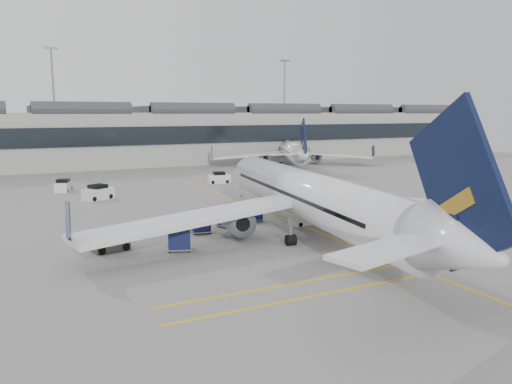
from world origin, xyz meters
name	(u,v)px	position (x,y,z in m)	size (l,w,h in m)	color
ground	(225,248)	(0.00, 0.00, 0.00)	(220.00, 220.00, 0.00)	gray
terminal	(88,136)	(0.00, 71.93, 6.14)	(200.00, 20.45, 12.40)	#9E9E99
light_masts	(69,97)	(-1.67, 86.00, 14.49)	(113.00, 0.60, 25.45)	slate
apron_markings	(273,215)	(10.00, 10.00, 0.01)	(0.25, 60.00, 0.01)	gold
airliner_main	(312,198)	(8.46, -0.08, 3.55)	(41.17, 45.29, 12.09)	silver
airliner_far	(291,151)	(38.93, 54.89, 2.96)	(32.33, 35.73, 10.09)	silver
belt_loader	(307,219)	(10.91, 4.53, 0.55)	(4.62, 1.73, 1.88)	silver
baggage_cart_a	(253,212)	(6.57, 8.04, 0.98)	(2.05, 1.83, 1.84)	gray
baggage_cart_b	(201,223)	(0.05, 5.73, 0.98)	(1.91, 1.64, 1.83)	gray
baggage_cart_c	(228,216)	(3.39, 7.04, 1.08)	(2.36, 2.17, 2.02)	gray
baggage_cart_d	(179,238)	(-3.56, 0.94, 1.07)	(2.32, 2.11, 2.00)	gray
ramp_agent_a	(224,213)	(3.78, 9.01, 0.92)	(0.67, 0.44, 1.83)	#DC550B
ramp_agent_b	(245,225)	(3.59, 3.69, 0.86)	(0.83, 0.65, 1.72)	orange
pushback_tug	(110,242)	(-8.57, 3.45, 0.69)	(3.03, 2.17, 1.55)	#484A3F
safety_cone_nose	(241,195)	(11.88, 22.22, 0.26)	(0.38, 0.38, 0.52)	#F24C0A
safety_cone_engine	(329,219)	(13.66, 4.60, 0.26)	(0.37, 0.37, 0.52)	#F24C0A
service_van_left	(98,193)	(-5.38, 28.70, 0.87)	(4.23, 3.44, 1.94)	silver
service_van_mid	(63,186)	(-8.65, 37.71, 0.79)	(2.75, 3.80, 1.76)	silver
service_van_right	(219,178)	(14.24, 35.64, 0.80)	(3.70, 2.27, 1.78)	silver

